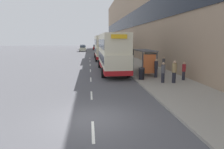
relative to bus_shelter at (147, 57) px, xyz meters
name	(u,v)px	position (x,y,z in m)	size (l,w,h in m)	color
ground_plane	(93,119)	(-5.77, -11.00, -1.88)	(220.00, 220.00, 0.00)	#515156
pavement	(117,55)	(0.73, 27.50, -1.81)	(5.00, 93.00, 0.14)	gray
terrace_facade	(134,18)	(4.72, 27.50, 6.76)	(3.10, 93.00, 17.28)	#9E846B
lane_mark_0	(93,131)	(-5.77, -12.30, -1.87)	(0.12, 2.00, 0.01)	silver
lane_mark_1	(91,95)	(-5.77, -6.94, -1.87)	(0.12, 2.00, 0.01)	silver
lane_mark_2	(91,79)	(-5.77, -1.58, -1.87)	(0.12, 2.00, 0.01)	silver
lane_mark_3	(90,71)	(-5.77, 3.78, -1.87)	(0.12, 2.00, 0.01)	silver
lane_mark_4	(90,65)	(-5.77, 9.15, -1.87)	(0.12, 2.00, 0.01)	silver
lane_mark_5	(90,61)	(-5.77, 14.51, -1.87)	(0.12, 2.00, 0.01)	silver
lane_mark_6	(90,58)	(-5.77, 19.87, -1.87)	(0.12, 2.00, 0.01)	silver
bus_shelter	(147,57)	(0.00, 0.00, 0.00)	(1.60, 4.20, 2.48)	#4C4C51
double_decker_bus_near	(112,52)	(-3.30, 2.57, 0.41)	(2.85, 10.80, 4.30)	beige
double_decker_bus_ahead	(102,47)	(-3.46, 17.00, 0.41)	(2.85, 10.92, 4.30)	beige
car_0	(83,47)	(-8.24, 54.00, -1.03)	(1.95, 3.80, 1.72)	silver
car_1	(96,47)	(-3.61, 49.60, -0.98)	(2.08, 3.90, 1.84)	maroon
car_2	(83,48)	(-7.80, 42.52, -0.97)	(2.08, 4.19, 1.84)	#B7B799
car_3	(99,51)	(-3.68, 27.23, -1.00)	(1.95, 4.59, 1.78)	silver
pedestrian_at_shelter	(163,64)	(2.50, 1.75, -0.92)	(0.32, 0.32, 1.60)	#23232D
pedestrian_1	(163,72)	(0.20, -4.22, -0.86)	(0.34, 0.34, 1.72)	#23232D
pedestrian_2	(174,72)	(1.08, -4.41, -0.79)	(0.37, 0.37, 1.86)	#23232D
pedestrian_3	(156,68)	(0.39, -1.89, -0.83)	(0.35, 0.35, 1.77)	#23232D
pedestrian_4	(184,71)	(2.43, -3.36, -0.91)	(0.32, 0.32, 1.62)	#23232D
litter_bin	(142,74)	(-1.22, -2.69, -1.21)	(0.55, 0.55, 1.05)	black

